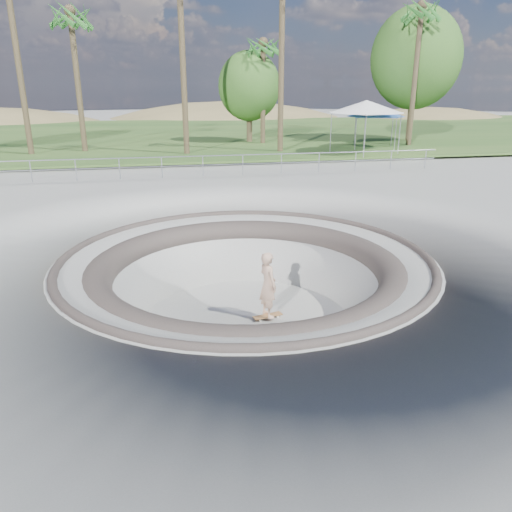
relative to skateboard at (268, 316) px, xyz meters
name	(u,v)px	position (x,y,z in m)	size (l,w,h in m)	color
ground	(246,258)	(-0.63, 0.02, 1.83)	(180.00, 180.00, 0.00)	#A6A5A0
skate_bowl	(246,318)	(-0.63, 0.02, 0.00)	(14.00, 14.00, 4.10)	#A6A5A0
grass_strip	(180,134)	(-0.63, 34.02, 2.05)	(180.00, 36.00, 0.12)	#2B5020
distant_hills	(201,171)	(3.15, 57.19, -5.19)	(103.20, 45.00, 28.60)	olive
safety_railing	(203,166)	(-0.63, 12.02, 2.52)	(25.00, 0.06, 1.03)	#97999F
skateboard	(268,316)	(0.00, 0.00, 0.00)	(0.91, 0.45, 0.09)	#96603C
skater	(268,285)	(0.00, 0.00, 0.98)	(0.70, 0.46, 1.93)	tan
canopy_white	(367,107)	(10.36, 18.02, 4.98)	(6.00, 6.00, 3.27)	#97999F
canopy_blue	(376,112)	(12.07, 20.34, 4.54)	(5.14, 5.14, 2.78)	#97999F
palm_b	(71,20)	(-7.48, 22.54, 10.07)	(2.60, 2.60, 9.38)	brown
palm_d	(263,49)	(5.12, 24.80, 8.72)	(2.60, 2.60, 7.94)	brown
palm_f	(421,15)	(15.35, 21.53, 10.76)	(2.60, 2.60, 10.13)	brown
bushy_tree_mid	(249,86)	(4.33, 26.03, 6.16)	(4.65, 4.23, 6.72)	brown
bushy_tree_right	(416,58)	(16.91, 24.61, 8.17)	(6.89, 6.26, 9.94)	brown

